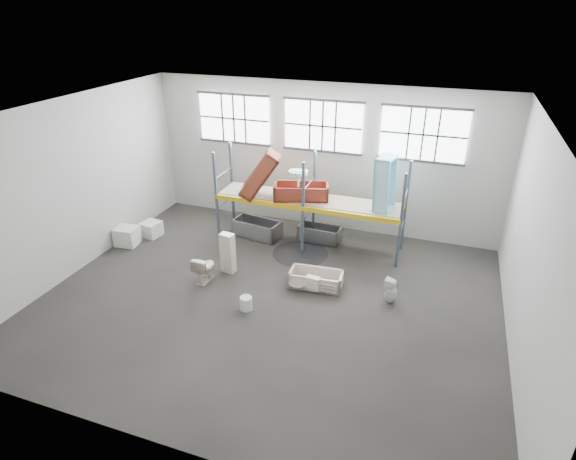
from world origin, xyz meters
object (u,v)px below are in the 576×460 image
at_px(bathtub_beige, 316,279).
at_px(rust_tub_flat, 301,191).
at_px(steel_tub_left, 257,229).
at_px(carton_near, 127,236).
at_px(cistern_tall, 228,253).
at_px(toilet_white, 391,291).
at_px(steel_tub_right, 320,233).
at_px(toilet_beige, 205,268).
at_px(blue_tub_upright, 385,184).
at_px(bucket, 246,303).

xyz_separation_m(bathtub_beige, rust_tub_flat, (-1.25, 2.39, 1.60)).
relative_size(steel_tub_left, carton_near, 2.26).
xyz_separation_m(cistern_tall, rust_tub_flat, (1.44, 2.51, 1.20)).
xyz_separation_m(toilet_white, steel_tub_left, (-4.90, 2.43, -0.07)).
distance_m(cistern_tall, steel_tub_right, 3.50).
distance_m(cistern_tall, toilet_white, 4.81).
xyz_separation_m(toilet_beige, blue_tub_upright, (4.48, 3.20, 1.99)).
bearing_deg(toilet_beige, steel_tub_left, -93.64).
relative_size(toilet_white, rust_tub_flat, 0.42).
bearing_deg(bathtub_beige, bucket, -133.84).
bearing_deg(blue_tub_upright, steel_tub_right, 171.37).
distance_m(cistern_tall, blue_tub_upright, 5.10).
bearing_deg(steel_tub_right, steel_tub_left, -168.61).
distance_m(rust_tub_flat, blue_tub_upright, 2.68).
xyz_separation_m(toilet_white, carton_near, (-8.73, 0.46, -0.06)).
height_order(rust_tub_flat, blue_tub_upright, blue_tub_upright).
relative_size(steel_tub_right, bucket, 3.80).
bearing_deg(cistern_tall, bathtub_beige, 10.91).
bearing_deg(bathtub_beige, carton_near, 172.86).
xyz_separation_m(toilet_beige, rust_tub_flat, (1.87, 3.18, 1.42)).
height_order(cistern_tall, bucket, cistern_tall).
distance_m(bathtub_beige, steel_tub_left, 3.61).
bearing_deg(steel_tub_right, bathtub_beige, -76.05).
relative_size(toilet_beige, rust_tub_flat, 0.46).
bearing_deg(steel_tub_left, rust_tub_flat, 3.45).
bearing_deg(carton_near, bucket, -21.38).
bearing_deg(toilet_white, steel_tub_left, -110.17).
xyz_separation_m(steel_tub_right, bucket, (-0.73, -4.43, -0.07)).
relative_size(toilet_beige, cistern_tall, 0.64).
distance_m(toilet_beige, cistern_tall, 0.82).
height_order(steel_tub_left, blue_tub_upright, blue_tub_upright).
height_order(bathtub_beige, blue_tub_upright, blue_tub_upright).
xyz_separation_m(cistern_tall, steel_tub_right, (2.01, 2.84, -0.36)).
height_order(toilet_beige, carton_near, toilet_beige).
bearing_deg(toilet_white, bathtub_beige, -87.26).
bearing_deg(steel_tub_left, toilet_beige, -96.06).
height_order(bathtub_beige, toilet_beige, toilet_beige).
relative_size(steel_tub_left, blue_tub_upright, 0.95).
xyz_separation_m(blue_tub_upright, bucket, (-2.78, -4.12, -2.21)).
distance_m(toilet_white, carton_near, 8.74).
distance_m(toilet_beige, bucket, 1.95).
xyz_separation_m(toilet_white, steel_tub_right, (-2.79, 2.86, -0.11)).
distance_m(toilet_white, rust_tub_flat, 4.45).
xyz_separation_m(bathtub_beige, toilet_beige, (-3.11, -0.78, 0.18)).
xyz_separation_m(steel_tub_right, rust_tub_flat, (-0.57, -0.33, 1.56)).
relative_size(bathtub_beige, carton_near, 2.12).
relative_size(steel_tub_right, blue_tub_upright, 0.84).
distance_m(toilet_beige, carton_near, 3.68).
xyz_separation_m(bathtub_beige, toilet_white, (2.11, -0.13, 0.15)).
relative_size(cistern_tall, toilet_white, 1.71).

